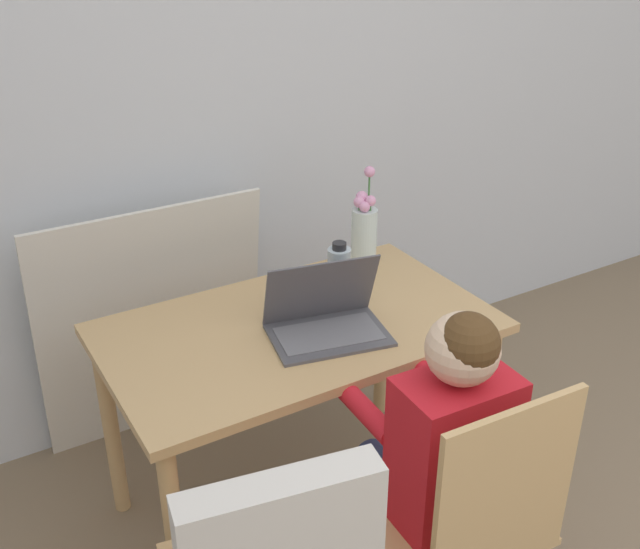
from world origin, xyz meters
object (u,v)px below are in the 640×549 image
Objects in this scene: laptop at (325,316)px; flower_vase at (364,231)px; person_seated at (439,440)px; chair_occupied at (464,526)px; water_bottle at (339,277)px.

laptop is 1.06× the size of flower_vase.
person_seated is 2.75× the size of laptop.
water_bottle is at bearing -94.14° from chair_occupied.
laptop is (-0.02, 0.62, 0.29)m from chair_occupied.
laptop reaches higher than water_bottle.
person_seated is at bearing -111.07° from flower_vase.
person_seated is 2.93× the size of flower_vase.
water_bottle is (0.09, 0.72, 0.34)m from chair_occupied.
laptop reaches higher than chair_occupied.
flower_vase is (0.31, 0.81, 0.19)m from person_seated.
chair_occupied is at bearing 90.00° from person_seated.
laptop is 1.71× the size of water_bottle.
flower_vase is (0.32, 0.93, 0.37)m from chair_occupied.
person_seated is at bearing -97.72° from water_bottle.
flower_vase is 0.31m from water_bottle.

